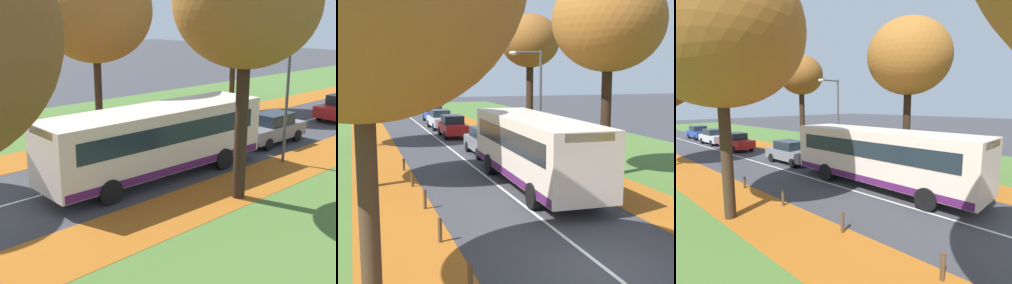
{
  "view_description": "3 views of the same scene",
  "coord_description": "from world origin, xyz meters",
  "views": [
    {
      "loc": [
        15.62,
        -4.0,
        6.76
      ],
      "look_at": [
        0.95,
        9.58,
        1.22
      ],
      "focal_mm": 50.0,
      "sensor_mm": 36.0,
      "label": 1
    },
    {
      "loc": [
        -5.8,
        -9.76,
        4.86
      ],
      "look_at": [
        0.95,
        10.82,
        1.6
      ],
      "focal_mm": 50.0,
      "sensor_mm": 36.0,
      "label": 2
    },
    {
      "loc": [
        -9.54,
        0.8,
        4.3
      ],
      "look_at": [
        1.62,
        11.24,
        2.07
      ],
      "focal_mm": 28.0,
      "sensor_mm": 36.0,
      "label": 3
    }
  ],
  "objects": [
    {
      "name": "leaf_litter_left",
      "position": [
        -4.6,
        14.0,
        0.01
      ],
      "size": [
        2.8,
        60.0,
        0.0
      ],
      "primitive_type": "cube",
      "color": "#9E5619",
      "rests_on": "grass_verge_left"
    },
    {
      "name": "grass_verge_right",
      "position": [
        9.2,
        20.0,
        0.0
      ],
      "size": [
        12.0,
        90.0,
        0.01
      ],
      "primitive_type": "cube",
      "color": "#476B2D",
      "rests_on": "ground"
    },
    {
      "name": "leaf_litter_right",
      "position": [
        4.6,
        14.0,
        0.01
      ],
      "size": [
        2.8,
        60.0,
        0.0
      ],
      "primitive_type": "cube",
      "color": "#9E5619",
      "rests_on": "grass_verge_right"
    },
    {
      "name": "road_centre_line",
      "position": [
        0.0,
        20.0,
        0.0
      ],
      "size": [
        0.12,
        80.0,
        0.01
      ],
      "primitive_type": "cube",
      "color": "silver",
      "rests_on": "ground"
    },
    {
      "name": "tree_left_near",
      "position": [
        -5.58,
        10.43,
        6.85
      ],
      "size": [
        6.04,
        6.04,
        9.59
      ],
      "color": "#382619",
      "rests_on": "ground"
    },
    {
      "name": "tree_right_near",
      "position": [
        5.27,
        9.22,
        7.11
      ],
      "size": [
        5.11,
        5.11,
        9.45
      ],
      "color": "black",
      "rests_on": "ground"
    },
    {
      "name": "tree_right_mid",
      "position": [
        5.92,
        20.68,
        6.87
      ],
      "size": [
        4.03,
        4.03,
        8.78
      ],
      "color": "black",
      "rests_on": "ground"
    },
    {
      "name": "bollard_second",
      "position": [
        -3.59,
        3.06,
        0.37
      ],
      "size": [
        0.12,
        0.12,
        0.74
      ],
      "primitive_type": "cylinder",
      "color": "#4C3823",
      "rests_on": "ground"
    },
    {
      "name": "bollard_third",
      "position": [
        -3.51,
        6.51,
        0.36
      ],
      "size": [
        0.12,
        0.12,
        0.73
      ],
      "primitive_type": "cylinder",
      "color": "#4C3823",
      "rests_on": "ground"
    },
    {
      "name": "bollard_fourth",
      "position": [
        -3.54,
        9.96,
        0.36
      ],
      "size": [
        0.12,
        0.12,
        0.71
      ],
      "primitive_type": "cylinder",
      "color": "#4C3823",
      "rests_on": "ground"
    },
    {
      "name": "bollard_fifth",
      "position": [
        -3.54,
        13.42,
        0.3
      ],
      "size": [
        0.12,
        0.12,
        0.6
      ],
      "primitive_type": "cylinder",
      "color": "#4C3823",
      "rests_on": "ground"
    },
    {
      "name": "streetlamp_right",
      "position": [
        3.67,
        14.06,
        3.74
      ],
      "size": [
        1.89,
        0.28,
        6.0
      ],
      "color": "#47474C",
      "rests_on": "ground"
    },
    {
      "name": "bus",
      "position": [
        1.43,
        8.48,
        1.7
      ],
      "size": [
        2.86,
        10.46,
        2.98
      ],
      "color": "beige",
      "rests_on": "ground"
    },
    {
      "name": "car_grey_lead",
      "position": [
        1.56,
        16.57,
        0.81
      ],
      "size": [
        1.8,
        4.21,
        1.62
      ],
      "color": "slate",
      "rests_on": "ground"
    },
    {
      "name": "car_red_following",
      "position": [
        1.3,
        24.8,
        0.81
      ],
      "size": [
        1.85,
        4.23,
        1.62
      ],
      "color": "#B21919",
      "rests_on": "ground"
    },
    {
      "name": "car_silver_third_in_line",
      "position": [
        1.31,
        30.17,
        0.81
      ],
      "size": [
        1.82,
        4.22,
        1.62
      ],
      "color": "#B7BABF",
      "rests_on": "ground"
    },
    {
      "name": "car_blue_fourth_in_line",
      "position": [
        1.7,
        35.99,
        0.81
      ],
      "size": [
        1.87,
        4.24,
        1.62
      ],
      "color": "#233D9E",
      "rests_on": "ground"
    }
  ]
}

